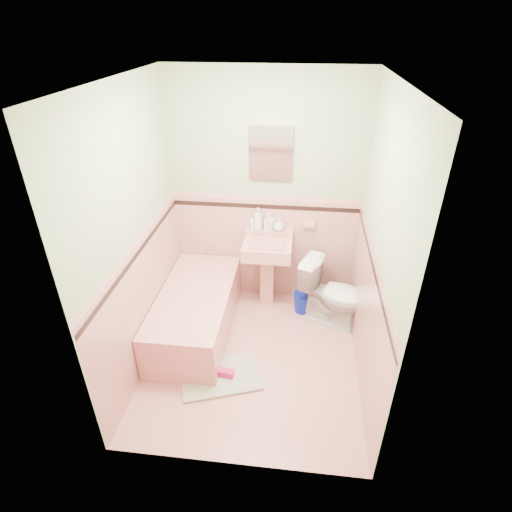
# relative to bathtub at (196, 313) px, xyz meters

# --- Properties ---
(floor) EXTENTS (2.20, 2.20, 0.00)m
(floor) POSITION_rel_bathtub_xyz_m (0.63, -0.33, -0.23)
(floor) COLOR #D6908C
(floor) RESTS_ON ground
(ceiling) EXTENTS (2.20, 2.20, 0.00)m
(ceiling) POSITION_rel_bathtub_xyz_m (0.63, -0.33, 2.27)
(ceiling) COLOR white
(ceiling) RESTS_ON ground
(wall_back) EXTENTS (2.50, 0.00, 2.50)m
(wall_back) POSITION_rel_bathtub_xyz_m (0.63, 0.77, 1.02)
(wall_back) COLOR beige
(wall_back) RESTS_ON ground
(wall_front) EXTENTS (2.50, 0.00, 2.50)m
(wall_front) POSITION_rel_bathtub_xyz_m (0.63, -1.43, 1.02)
(wall_front) COLOR beige
(wall_front) RESTS_ON ground
(wall_left) EXTENTS (0.00, 2.50, 2.50)m
(wall_left) POSITION_rel_bathtub_xyz_m (-0.37, -0.33, 1.02)
(wall_left) COLOR beige
(wall_left) RESTS_ON ground
(wall_right) EXTENTS (0.00, 2.50, 2.50)m
(wall_right) POSITION_rel_bathtub_xyz_m (1.63, -0.33, 1.02)
(wall_right) COLOR beige
(wall_right) RESTS_ON ground
(wainscot_back) EXTENTS (2.00, 0.00, 2.00)m
(wainscot_back) POSITION_rel_bathtub_xyz_m (0.63, 0.76, 0.38)
(wainscot_back) COLOR #D99691
(wainscot_back) RESTS_ON ground
(wainscot_front) EXTENTS (2.00, 0.00, 2.00)m
(wainscot_front) POSITION_rel_bathtub_xyz_m (0.63, -1.42, 0.38)
(wainscot_front) COLOR #D99691
(wainscot_front) RESTS_ON ground
(wainscot_left) EXTENTS (0.00, 2.20, 2.20)m
(wainscot_left) POSITION_rel_bathtub_xyz_m (-0.36, -0.33, 0.38)
(wainscot_left) COLOR #D99691
(wainscot_left) RESTS_ON ground
(wainscot_right) EXTENTS (0.00, 2.20, 2.20)m
(wainscot_right) POSITION_rel_bathtub_xyz_m (1.62, -0.33, 0.38)
(wainscot_right) COLOR #D99691
(wainscot_right) RESTS_ON ground
(accent_back) EXTENTS (2.00, 0.00, 2.00)m
(accent_back) POSITION_rel_bathtub_xyz_m (0.63, 0.75, 0.90)
(accent_back) COLOR black
(accent_back) RESTS_ON ground
(accent_front) EXTENTS (2.00, 0.00, 2.00)m
(accent_front) POSITION_rel_bathtub_xyz_m (0.63, -1.41, 0.90)
(accent_front) COLOR black
(accent_front) RESTS_ON ground
(accent_left) EXTENTS (0.00, 2.20, 2.20)m
(accent_left) POSITION_rel_bathtub_xyz_m (-0.35, -0.33, 0.89)
(accent_left) COLOR black
(accent_left) RESTS_ON ground
(accent_right) EXTENTS (0.00, 2.20, 2.20)m
(accent_right) POSITION_rel_bathtub_xyz_m (1.61, -0.33, 0.89)
(accent_right) COLOR black
(accent_right) RESTS_ON ground
(cap_back) EXTENTS (2.00, 0.00, 2.00)m
(cap_back) POSITION_rel_bathtub_xyz_m (0.63, 0.75, 0.99)
(cap_back) COLOR #D68D8E
(cap_back) RESTS_ON ground
(cap_front) EXTENTS (2.00, 0.00, 2.00)m
(cap_front) POSITION_rel_bathtub_xyz_m (0.63, -1.41, 0.99)
(cap_front) COLOR #D68D8E
(cap_front) RESTS_ON ground
(cap_left) EXTENTS (0.00, 2.20, 2.20)m
(cap_left) POSITION_rel_bathtub_xyz_m (-0.35, -0.33, 1.00)
(cap_left) COLOR #D68D8E
(cap_left) RESTS_ON ground
(cap_right) EXTENTS (0.00, 2.20, 2.20)m
(cap_right) POSITION_rel_bathtub_xyz_m (1.61, -0.33, 1.00)
(cap_right) COLOR #D68D8E
(cap_right) RESTS_ON ground
(bathtub) EXTENTS (0.70, 1.50, 0.45)m
(bathtub) POSITION_rel_bathtub_xyz_m (0.00, 0.00, 0.00)
(bathtub) COLOR tan
(bathtub) RESTS_ON floor
(tub_faucet) EXTENTS (0.04, 0.12, 0.04)m
(tub_faucet) POSITION_rel_bathtub_xyz_m (0.00, 0.72, 0.41)
(tub_faucet) COLOR silver
(tub_faucet) RESTS_ON wall_back
(sink) EXTENTS (0.51, 0.48, 0.81)m
(sink) POSITION_rel_bathtub_xyz_m (0.68, 0.53, 0.18)
(sink) COLOR tan
(sink) RESTS_ON floor
(sink_faucet) EXTENTS (0.02, 0.02, 0.10)m
(sink_faucet) POSITION_rel_bathtub_xyz_m (0.68, 0.67, 0.72)
(sink_faucet) COLOR silver
(sink_faucet) RESTS_ON sink
(medicine_cabinet) EXTENTS (0.43, 0.04, 0.54)m
(medicine_cabinet) POSITION_rel_bathtub_xyz_m (0.68, 0.74, 1.47)
(medicine_cabinet) COLOR white
(medicine_cabinet) RESTS_ON wall_back
(soap_dish) EXTENTS (0.13, 0.08, 0.04)m
(soap_dish) POSITION_rel_bathtub_xyz_m (1.10, 0.73, 0.72)
(soap_dish) COLOR tan
(soap_dish) RESTS_ON wall_back
(soap_bottle_left) EXTENTS (0.12, 0.12, 0.25)m
(soap_bottle_left) POSITION_rel_bathtub_xyz_m (0.56, 0.71, 0.76)
(soap_bottle_left) COLOR #B2B2B2
(soap_bottle_left) RESTS_ON sink
(soap_bottle_mid) EXTENTS (0.11, 0.11, 0.19)m
(soap_bottle_mid) POSITION_rel_bathtub_xyz_m (0.68, 0.71, 0.74)
(soap_bottle_mid) COLOR #B2B2B2
(soap_bottle_mid) RESTS_ON sink
(soap_bottle_right) EXTENTS (0.15, 0.15, 0.15)m
(soap_bottle_right) POSITION_rel_bathtub_xyz_m (0.78, 0.71, 0.71)
(soap_bottle_right) COLOR #B2B2B2
(soap_bottle_right) RESTS_ON sink
(tube) EXTENTS (0.04, 0.04, 0.12)m
(tube) POSITION_rel_bathtub_xyz_m (0.49, 0.71, 0.70)
(tube) COLOR white
(tube) RESTS_ON sink
(toilet) EXTENTS (0.79, 0.63, 0.71)m
(toilet) POSITION_rel_bathtub_xyz_m (1.40, 0.33, 0.13)
(toilet) COLOR white
(toilet) RESTS_ON floor
(bucket) EXTENTS (0.29, 0.29, 0.23)m
(bucket) POSITION_rel_bathtub_xyz_m (1.10, 0.46, -0.11)
(bucket) COLOR #051795
(bucket) RESTS_ON floor
(bath_mat) EXTENTS (0.82, 0.68, 0.03)m
(bath_mat) POSITION_rel_bathtub_xyz_m (0.37, -0.62, -0.21)
(bath_mat) COLOR #9FAD90
(bath_mat) RESTS_ON floor
(shoe) EXTENTS (0.16, 0.09, 0.06)m
(shoe) POSITION_rel_bathtub_xyz_m (0.41, -0.61, -0.17)
(shoe) COLOR #BF1E59
(shoe) RESTS_ON bath_mat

